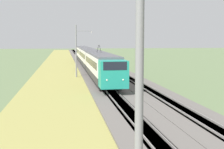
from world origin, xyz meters
TOP-DOWN VIEW (x-y plane):
  - ballast_main at (50.00, 0.00)m, footprint 240.00×4.40m
  - ballast_adjacent at (50.00, -4.45)m, footprint 240.00×4.40m
  - track_main at (50.00, 0.00)m, footprint 240.00×1.57m
  - track_adjacent at (50.00, -4.45)m, footprint 240.00×1.57m
  - grass_verge at (50.00, 5.83)m, footprint 240.00×8.46m
  - passenger_train at (58.35, 0.00)m, footprint 62.18×2.98m
  - catenary_mast_near at (4.60, 3.02)m, footprint 0.22×2.56m
  - catenary_mast_mid at (45.11, 3.02)m, footprint 0.22×2.56m

SIDE VIEW (x-z plane):
  - grass_verge at x=50.00m, z-range 0.00..0.12m
  - ballast_main at x=50.00m, z-range 0.00..0.30m
  - ballast_adjacent at x=50.00m, z-range 0.00..0.30m
  - track_main at x=50.00m, z-range -0.07..0.38m
  - track_adjacent at x=50.00m, z-range -0.07..0.38m
  - passenger_train at x=58.35m, z-range -0.16..4.97m
  - catenary_mast_mid at x=45.11m, z-range 0.14..8.26m
  - catenary_mast_near at x=4.60m, z-range 0.14..8.63m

